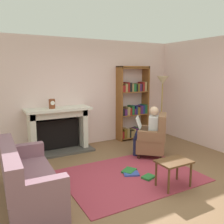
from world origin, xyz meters
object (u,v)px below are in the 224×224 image
Objects in this scene: seated_reader at (149,129)px; sofa_floral at (26,180)px; fireplace at (58,128)px; side_table at (174,165)px; bookshelf at (133,105)px; armchair_reading at (154,138)px; mantel_clock at (52,104)px; floor_lamp at (162,86)px.

seated_reader reaches higher than sofa_floral.
seated_reader is 2.84m from sofa_floral.
fireplace is at bearing -26.79° from sofa_floral.
sofa_floral is at bearing 161.55° from side_table.
side_table is (1.14, -2.70, -0.18)m from fireplace.
sofa_floral is (-3.21, -1.99, -0.64)m from bookshelf.
armchair_reading is at bearing 64.12° from side_table.
mantel_clock is 2.31m from bookshelf.
bookshelf is 2.97m from side_table.
fireplace is 2.97m from floor_lamp.
seated_reader reaches higher than fireplace.
fireplace is at bearing 34.68° from mantel_clock.
seated_reader is 0.64× the size of floor_lamp.
fireplace is 2.75× the size of side_table.
armchair_reading is at bearing -136.85° from floor_lamp.
mantel_clock is at bearing -81.61° from seated_reader.
fireplace is at bearing 170.90° from floor_lamp.
bookshelf is (2.30, 0.14, -0.21)m from mantel_clock.
fireplace is at bearing -86.28° from armchair_reading.
floor_lamp reaches higher than mantel_clock.
seated_reader is (1.69, -1.31, 0.05)m from fireplace.
sofa_floral is (-1.06, -1.96, -0.25)m from fireplace.
bookshelf is 3.84m from sofa_floral.
floor_lamp reaches higher than armchair_reading.
bookshelf is 1.15× the size of floor_lamp.
sofa_floral is at bearing -34.96° from seated_reader.
armchair_reading is at bearing -104.76° from bookshelf.
bookshelf is 1.18× the size of sofa_floral.
seated_reader is at bearing -33.37° from mantel_clock.
seated_reader is 2.04× the size of side_table.
fireplace is at bearing -86.08° from seated_reader.
fireplace reaches higher than armchair_reading.
bookshelf is 1.57m from armchair_reading.
fireplace reaches higher than sofa_floral.
sofa_floral is (-2.75, -0.65, -0.30)m from seated_reader.
armchair_reading is at bearing -38.04° from fireplace.
bookshelf is 2.10× the size of armchair_reading.
armchair_reading is at bearing -76.95° from sofa_floral.
sofa_floral is 2.33m from side_table.
floor_lamp is (2.78, -0.45, 0.93)m from fireplace.
sofa_floral is at bearing -118.46° from fireplace.
bookshelf is at bearing 69.72° from side_table.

